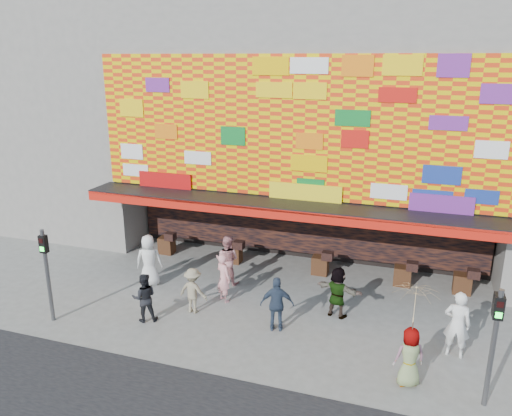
{
  "coord_description": "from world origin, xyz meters",
  "views": [
    {
      "loc": [
        4.25,
        -12.65,
        7.91
      ],
      "look_at": [
        -0.68,
        2.0,
        3.2
      ],
      "focal_mm": 35.0,
      "sensor_mm": 36.0,
      "label": 1
    }
  ],
  "objects_px": {
    "ped_b": "(223,278)",
    "ped_h": "(457,324)",
    "signal_left": "(46,265)",
    "parasol": "(415,305)",
    "ped_d": "(193,291)",
    "ped_c": "(144,298)",
    "ped_e": "(277,304)",
    "ped_g": "(410,357)",
    "ped_f": "(338,292)",
    "ped_a": "(149,260)",
    "ped_i": "(227,260)",
    "signal_right": "(495,335)"
  },
  "relations": [
    {
      "from": "signal_left",
      "to": "parasol",
      "type": "distance_m",
      "value": 10.64
    },
    {
      "from": "ped_d",
      "to": "ped_i",
      "type": "distance_m",
      "value": 2.36
    },
    {
      "from": "ped_d",
      "to": "ped_c",
      "type": "bearing_deg",
      "value": 45.4
    },
    {
      "from": "signal_right",
      "to": "ped_a",
      "type": "xyz_separation_m",
      "value": [
        -10.82,
        3.22,
        -0.92
      ]
    },
    {
      "from": "signal_right",
      "to": "ped_f",
      "type": "bearing_deg",
      "value": 142.57
    },
    {
      "from": "ped_e",
      "to": "ped_g",
      "type": "xyz_separation_m",
      "value": [
        3.84,
        -1.46,
        -0.07
      ]
    },
    {
      "from": "signal_left",
      "to": "ped_h",
      "type": "height_order",
      "value": "signal_left"
    },
    {
      "from": "signal_right",
      "to": "ped_d",
      "type": "relative_size",
      "value": 2.0
    },
    {
      "from": "ped_d",
      "to": "ped_g",
      "type": "relative_size",
      "value": 0.96
    },
    {
      "from": "ped_c",
      "to": "ped_e",
      "type": "relative_size",
      "value": 0.91
    },
    {
      "from": "signal_right",
      "to": "ped_f",
      "type": "xyz_separation_m",
      "value": [
        -4.05,
        3.1,
        -1.03
      ]
    },
    {
      "from": "ped_a",
      "to": "ped_e",
      "type": "distance_m",
      "value": 5.44
    },
    {
      "from": "ped_d",
      "to": "ped_g",
      "type": "height_order",
      "value": "ped_g"
    },
    {
      "from": "ped_b",
      "to": "ped_h",
      "type": "distance_m",
      "value": 7.29
    },
    {
      "from": "signal_right",
      "to": "ped_d",
      "type": "height_order",
      "value": "signal_right"
    },
    {
      "from": "ped_h",
      "to": "ped_i",
      "type": "bearing_deg",
      "value": -10.02
    },
    {
      "from": "ped_c",
      "to": "ped_b",
      "type": "bearing_deg",
      "value": -160.58
    },
    {
      "from": "signal_left",
      "to": "ped_i",
      "type": "height_order",
      "value": "signal_left"
    },
    {
      "from": "ped_a",
      "to": "ped_e",
      "type": "bearing_deg",
      "value": 140.83
    },
    {
      "from": "parasol",
      "to": "ped_d",
      "type": "bearing_deg",
      "value": 165.98
    },
    {
      "from": "signal_right",
      "to": "ped_c",
      "type": "distance_m",
      "value": 9.75
    },
    {
      "from": "ped_e",
      "to": "ped_d",
      "type": "bearing_deg",
      "value": -18.83
    },
    {
      "from": "ped_c",
      "to": "ped_f",
      "type": "bearing_deg",
      "value": 172.93
    },
    {
      "from": "ped_c",
      "to": "ped_a",
      "type": "bearing_deg",
      "value": -91.46
    },
    {
      "from": "ped_e",
      "to": "ped_b",
      "type": "bearing_deg",
      "value": -43.75
    },
    {
      "from": "signal_right",
      "to": "ped_c",
      "type": "height_order",
      "value": "signal_right"
    },
    {
      "from": "ped_d",
      "to": "parasol",
      "type": "xyz_separation_m",
      "value": [
        6.7,
        -1.67,
        1.46
      ]
    },
    {
      "from": "ped_a",
      "to": "ped_b",
      "type": "bearing_deg",
      "value": 151.49
    },
    {
      "from": "ped_c",
      "to": "ped_d",
      "type": "bearing_deg",
      "value": -169.0
    },
    {
      "from": "ped_b",
      "to": "ped_d",
      "type": "relative_size",
      "value": 1.11
    },
    {
      "from": "ped_a",
      "to": "parasol",
      "type": "distance_m",
      "value": 9.63
    },
    {
      "from": "ped_c",
      "to": "ped_h",
      "type": "xyz_separation_m",
      "value": [
        9.04,
        1.04,
        0.18
      ]
    },
    {
      "from": "ped_a",
      "to": "ped_i",
      "type": "relative_size",
      "value": 1.04
    },
    {
      "from": "signal_left",
      "to": "signal_right",
      "type": "height_order",
      "value": "same"
    },
    {
      "from": "ped_b",
      "to": "ped_d",
      "type": "xyz_separation_m",
      "value": [
        -0.63,
        -1.03,
        -0.09
      ]
    },
    {
      "from": "ped_a",
      "to": "ped_d",
      "type": "height_order",
      "value": "ped_a"
    },
    {
      "from": "ped_f",
      "to": "ped_g",
      "type": "distance_m",
      "value": 3.67
    },
    {
      "from": "signal_right",
      "to": "ped_b",
      "type": "xyz_separation_m",
      "value": [
        -7.83,
        2.92,
        -1.02
      ]
    },
    {
      "from": "ped_d",
      "to": "ped_h",
      "type": "distance_m",
      "value": 7.86
    },
    {
      "from": "signal_left",
      "to": "signal_right",
      "type": "bearing_deg",
      "value": 0.0
    },
    {
      "from": "ped_f",
      "to": "ped_h",
      "type": "xyz_separation_m",
      "value": [
        3.44,
        -1.14,
        0.13
      ]
    },
    {
      "from": "ped_a",
      "to": "ped_g",
      "type": "distance_m",
      "value": 9.54
    },
    {
      "from": "ped_c",
      "to": "ped_f",
      "type": "xyz_separation_m",
      "value": [
        5.6,
        2.18,
        0.04
      ]
    },
    {
      "from": "signal_left",
      "to": "ped_h",
      "type": "relative_size",
      "value": 1.56
    },
    {
      "from": "signal_right",
      "to": "parasol",
      "type": "bearing_deg",
      "value": 172.96
    },
    {
      "from": "parasol",
      "to": "ped_f",
      "type": "bearing_deg",
      "value": 128.39
    },
    {
      "from": "ped_e",
      "to": "ped_a",
      "type": "bearing_deg",
      "value": -31.13
    },
    {
      "from": "ped_d",
      "to": "parasol",
      "type": "height_order",
      "value": "parasol"
    },
    {
      "from": "ped_d",
      "to": "ped_h",
      "type": "relative_size",
      "value": 0.78
    },
    {
      "from": "signal_left",
      "to": "ped_e",
      "type": "bearing_deg",
      "value": 13.9
    }
  ]
}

